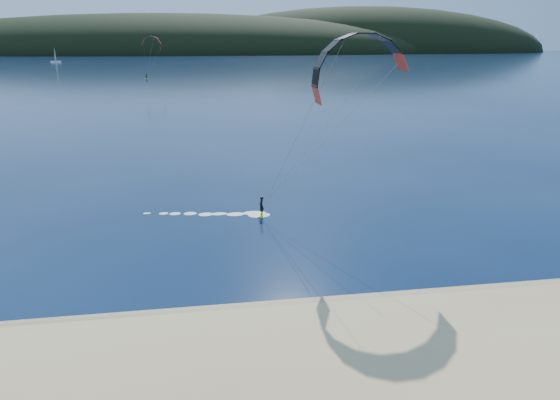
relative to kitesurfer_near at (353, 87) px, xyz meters
name	(u,v)px	position (x,y,z in m)	size (l,w,h in m)	color
ground	(276,364)	(-8.60, -17.49, -11.47)	(1800.00, 1800.00, 0.00)	#071835
wet_sand	(265,313)	(-8.60, -12.99, -11.42)	(220.00, 2.50, 0.10)	#8D7B52
headland	(209,53)	(-7.97, 727.79, -11.47)	(1200.00, 310.00, 140.00)	black
kitesurfer_near	(353,87)	(0.00, 0.00, 0.00)	(22.16, 6.46, 15.07)	#B8E21A
kitesurfer_far	(151,46)	(-33.77, 176.76, 1.89)	(8.73, 6.87, 16.59)	#B8E21A
sailboat	(56,61)	(-129.38, 375.17, -10.64)	(8.11, 5.01, 11.27)	white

